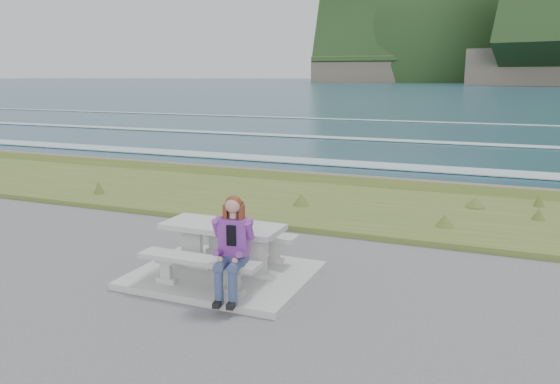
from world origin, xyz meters
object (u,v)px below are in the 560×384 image
Objects in this scene: bench_seaward at (244,237)px; bench_landward at (199,264)px; picnic_table at (223,235)px; seated_woman at (231,262)px.

bench_landward is at bearing -90.00° from bench_seaward.
bench_seaward is at bearing 90.00° from picnic_table.
picnic_table is at bearing -90.00° from bench_seaward.
bench_landward is at bearing -90.00° from picnic_table.
bench_landward is at bearing 157.57° from seated_woman.
picnic_table is 0.74m from bench_seaward.
bench_seaward is 1.32× the size of seated_woman.
bench_landward is 1.00× the size of bench_seaward.
picnic_table is 0.74m from bench_landward.
bench_seaward is 1.64m from seated_woman.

